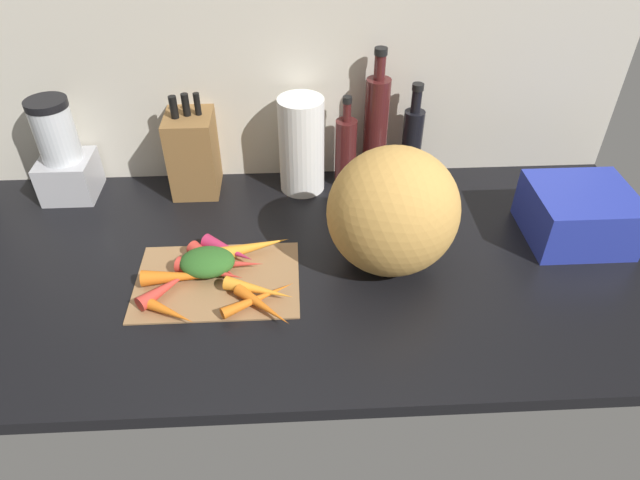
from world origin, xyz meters
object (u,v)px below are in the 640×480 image
object	(u,v)px
carrot_9	(165,288)
bottle_1	(376,129)
carrot_4	(180,276)
bottle_2	(412,143)
carrot_1	(230,264)
carrot_0	(170,312)
dish_rack	(578,214)
bottle_0	(346,151)
carrot_11	(259,290)
carrot_5	(213,261)
carrot_2	(229,250)
carrot_6	(210,271)
winter_squash	(393,212)
paper_towel_roll	(302,145)
carrot_10	(253,247)
cutting_board	(218,280)
carrot_3	(259,298)
carrot_7	(263,306)
carrot_8	(193,277)
blender_appliance	(63,156)
knife_block	(194,152)

from	to	relation	value
carrot_9	bottle_1	bearing A→B (deg)	41.55
carrot_4	bottle_2	world-z (taller)	bottle_2
carrot_1	bottle_1	bearing A→B (deg)	45.13
carrot_0	carrot_9	world-z (taller)	carrot_9
dish_rack	bottle_0	bearing A→B (deg)	153.86
carrot_11	carrot_5	bearing A→B (deg)	137.73
carrot_2	carrot_6	distance (cm)	7.57
carrot_1	winter_squash	size ratio (longest dim) A/B	0.52
carrot_11	paper_towel_roll	bearing A→B (deg)	76.28
carrot_11	bottle_2	world-z (taller)	bottle_2
carrot_10	carrot_2	bearing A→B (deg)	-170.32
cutting_board	carrot_0	size ratio (longest dim) A/B	3.01
carrot_10	carrot_11	size ratio (longest dim) A/B	1.13
cutting_board	bottle_1	size ratio (longest dim) A/B	0.97
carrot_5	winter_squash	distance (cm)	40.39
carrot_6	bottle_0	world-z (taller)	bottle_0
carrot_3	carrot_11	world-z (taller)	carrot_11
dish_rack	bottle_2	bearing A→B (deg)	142.60
winter_squash	carrot_2	bearing A→B (deg)	174.45
carrot_7	carrot_8	size ratio (longest dim) A/B	0.99
carrot_4	carrot_11	world-z (taller)	carrot_4
carrot_11	bottle_1	size ratio (longest dim) A/B	0.41
carrot_3	carrot_5	bearing A→B (deg)	131.91
carrot_6	bottle_0	xyz separation A→B (cm)	(32.16, 36.74, 7.27)
carrot_4	winter_squash	xyz separation A→B (cm)	(45.19, 4.70, 11.69)
carrot_1	carrot_11	world-z (taller)	carrot_11
cutting_board	carrot_1	size ratio (longest dim) A/B	2.38
paper_towel_roll	carrot_7	bearing A→B (deg)	-101.25
bottle_1	dish_rack	size ratio (longest dim) A/B	1.60
carrot_10	blender_appliance	world-z (taller)	blender_appliance
carrot_7	carrot_9	size ratio (longest dim) A/B	1.15
carrot_0	bottle_1	world-z (taller)	bottle_1
carrot_4	carrot_7	xyz separation A→B (cm)	(17.80, -9.20, -0.44)
cutting_board	carrot_8	world-z (taller)	carrot_8
carrot_0	winter_squash	xyz separation A→B (cm)	(45.77, 14.58, 12.20)
carrot_4	winter_squash	bearing A→B (deg)	5.94
carrot_0	carrot_3	xyz separation A→B (cm)	(17.46, 3.08, -0.04)
carrot_8	carrot_5	bearing A→B (deg)	46.09
carrot_0	carrot_10	bearing A→B (deg)	50.38
carrot_11	winter_squash	bearing A→B (deg)	18.21
carrot_7	knife_block	world-z (taller)	knife_block
carrot_2	carrot_4	distance (cm)	12.68
bottle_0	bottle_1	world-z (taller)	bottle_1
carrot_7	knife_block	bearing A→B (deg)	111.19
carrot_9	paper_towel_roll	bearing A→B (deg)	53.68
bottle_1	carrot_2	bearing A→B (deg)	-138.91
carrot_10	paper_towel_roll	xyz separation A→B (cm)	(11.87, 27.84, 10.03)
carrot_0	carrot_10	size ratio (longest dim) A/B	0.69
carrot_7	bottle_1	xyz separation A→B (cm)	(28.28, 49.05, 13.05)
bottle_2	cutting_board	bearing A→B (deg)	-141.39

